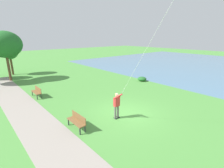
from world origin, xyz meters
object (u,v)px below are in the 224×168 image
at_px(person_kite_flyer, 117,103).
at_px(tree_behind_path, 5,45).
at_px(park_bench_near_walkway, 77,120).
at_px(tree_treeline_right, 9,48).
at_px(lakeside_shrub, 142,79).
at_px(park_bench_far_walkway, 37,91).

distance_m(person_kite_flyer, tree_behind_path, 16.18).
xyz_separation_m(park_bench_near_walkway, tree_treeline_right, (0.19, 18.49, 3.19)).
bearing_deg(park_bench_near_walkway, lakeside_shrub, 21.41).
relative_size(person_kite_flyer, park_bench_near_walkway, 1.21).
relative_size(person_kite_flyer, tree_treeline_right, 0.34).
xyz_separation_m(person_kite_flyer, lakeside_shrub, (8.65, 4.99, -0.79)).
bearing_deg(park_bench_near_walkway, tree_behind_path, 92.81).
xyz_separation_m(park_bench_far_walkway, lakeside_shrub, (11.33, -2.59, -0.25)).
distance_m(park_bench_far_walkway, lakeside_shrub, 11.62).
height_order(park_bench_far_walkway, lakeside_shrub, park_bench_far_walkway).
height_order(park_bench_near_walkway, tree_treeline_right, tree_treeline_right).
relative_size(park_bench_near_walkway, park_bench_far_walkway, 1.00).
xyz_separation_m(park_bench_near_walkway, lakeside_shrub, (11.24, 4.41, -0.25)).
height_order(person_kite_flyer, tree_behind_path, tree_behind_path).
height_order(person_kite_flyer, park_bench_near_walkway, person_kite_flyer).
distance_m(park_bench_near_walkway, tree_behind_path, 15.40).
bearing_deg(park_bench_near_walkway, person_kite_flyer, -12.52).
relative_size(person_kite_flyer, park_bench_far_walkway, 1.21).
height_order(park_bench_near_walkway, park_bench_far_walkway, same).
bearing_deg(tree_treeline_right, lakeside_shrub, -51.88).
bearing_deg(park_bench_far_walkway, lakeside_shrub, -12.88).
height_order(park_bench_far_walkway, tree_behind_path, tree_behind_path).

